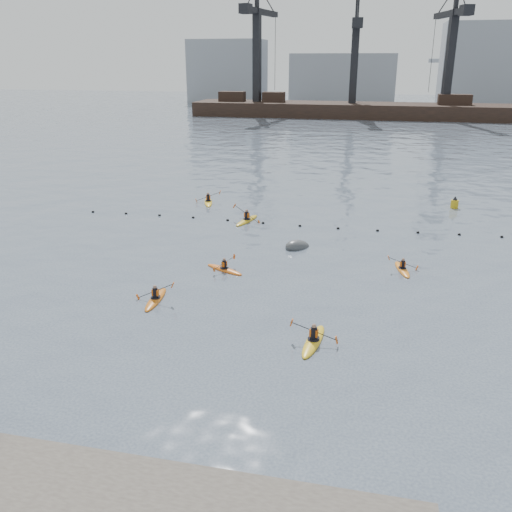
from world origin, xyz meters
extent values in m
plane|color=#3B4556|center=(0.00, 0.00, 0.00)|extent=(400.00, 400.00, 0.00)
sphere|color=black|center=(-17.00, 22.50, 0.03)|extent=(0.24, 0.24, 0.24)
sphere|color=black|center=(-14.00, 22.66, 0.03)|extent=(0.24, 0.24, 0.24)
sphere|color=black|center=(-11.00, 22.75, 0.03)|extent=(0.24, 0.24, 0.24)
sphere|color=black|center=(-8.00, 22.72, 0.03)|extent=(0.24, 0.24, 0.24)
sphere|color=black|center=(-5.00, 22.58, 0.03)|extent=(0.24, 0.24, 0.24)
sphere|color=black|center=(-2.00, 22.41, 0.03)|extent=(0.24, 0.24, 0.24)
sphere|color=black|center=(1.00, 22.28, 0.03)|extent=(0.24, 0.24, 0.24)
sphere|color=black|center=(4.00, 22.25, 0.03)|extent=(0.24, 0.24, 0.24)
sphere|color=black|center=(7.00, 22.34, 0.03)|extent=(0.24, 0.24, 0.24)
sphere|color=black|center=(10.00, 22.50, 0.03)|extent=(0.24, 0.24, 0.24)
sphere|color=black|center=(13.00, 22.66, 0.03)|extent=(0.24, 0.24, 0.24)
sphere|color=black|center=(16.00, 22.75, 0.03)|extent=(0.24, 0.24, 0.24)
cube|color=black|center=(0.00, 110.00, 0.85)|extent=(72.00, 12.00, 4.50)
cube|color=black|center=(-28.00, 110.00, 4.20)|extent=(6.00, 3.00, 2.20)
cube|color=black|center=(-18.00, 110.00, 4.20)|extent=(5.00, 3.00, 2.20)
cube|color=black|center=(22.00, 110.00, 4.20)|extent=(7.00, 3.00, 2.20)
cube|color=black|center=(-22.00, 110.00, 13.10)|extent=(1.85, 1.85, 20.00)
cube|color=black|center=(-21.53, 112.66, 22.50)|extent=(4.31, 17.93, 1.20)
cube|color=black|center=(-23.09, 103.80, 22.50)|extent=(2.62, 2.94, 2.00)
cube|color=black|center=(0.00, 110.00, 11.60)|extent=(1.73, 1.73, 17.00)
cube|color=black|center=(-0.20, 112.24, 19.50)|extent=(2.50, 15.05, 1.20)
cube|color=black|center=(0.46, 104.77, 19.50)|extent=(2.42, 2.78, 2.00)
cube|color=black|center=(0.00, 110.00, 22.60)|extent=(0.87, 0.87, 5.00)
cube|color=black|center=(20.00, 110.00, 12.60)|extent=(1.96, 1.96, 19.00)
cube|color=black|center=(19.34, 112.46, 21.50)|extent=(5.56, 16.73, 1.20)
cube|color=black|center=(21.54, 104.25, 21.50)|extent=(2.80, 3.08, 2.00)
cube|color=gray|center=(-40.00, 150.00, 9.00)|extent=(22.00, 14.00, 18.00)
cube|color=gray|center=(-5.00, 150.00, 7.00)|extent=(30.00, 14.00, 14.00)
cube|color=gray|center=(35.00, 150.00, 11.00)|extent=(26.00, 14.00, 22.00)
cylinder|color=gray|center=(30.00, 170.00, 10.00)|extent=(1.60, 1.60, 20.00)
ellipsoid|color=#C05F12|center=(-4.69, 6.73, 0.04)|extent=(0.87, 3.21, 0.32)
cylinder|color=black|center=(-4.69, 6.73, 0.17)|extent=(0.64, 0.64, 0.06)
cylinder|color=black|center=(-4.69, 6.73, 0.45)|extent=(0.30, 0.30, 0.51)
cube|color=#CF530B|center=(-4.69, 6.73, 0.47)|extent=(0.37, 0.24, 0.34)
sphere|color=#8C6651|center=(-4.69, 6.73, 0.79)|extent=(0.21, 0.21, 0.21)
cylinder|color=black|center=(-4.69, 6.73, 0.54)|extent=(1.99, 0.19, 0.94)
cube|color=#D85914|center=(-5.70, 6.65, 0.12)|extent=(0.20, 0.15, 0.33)
cube|color=#D85914|center=(-3.69, 6.81, 0.97)|extent=(0.20, 0.15, 0.33)
ellipsoid|color=gold|center=(4.30, 3.95, 0.04)|extent=(1.08, 3.44, 0.34)
cylinder|color=black|center=(4.30, 3.95, 0.18)|extent=(0.71, 0.71, 0.06)
cylinder|color=black|center=(4.30, 3.95, 0.48)|extent=(0.32, 0.32, 0.55)
cube|color=#CF530B|center=(4.30, 3.95, 0.50)|extent=(0.41, 0.28, 0.36)
sphere|color=#8C6651|center=(4.30, 3.95, 0.85)|extent=(0.22, 0.22, 0.22)
cylinder|color=black|center=(4.30, 3.95, 0.58)|extent=(2.25, 0.31, 0.60)
cube|color=#D85914|center=(3.24, 4.08, 0.84)|extent=(0.16, 0.16, 0.36)
cube|color=#D85914|center=(5.37, 3.81, 0.32)|extent=(0.16, 0.16, 0.36)
ellipsoid|color=orange|center=(-2.24, 11.87, 0.04)|extent=(2.83, 1.85, 0.29)
cylinder|color=black|center=(-2.24, 11.87, 0.15)|extent=(0.73, 0.73, 0.05)
cylinder|color=black|center=(-2.24, 11.87, 0.41)|extent=(0.27, 0.27, 0.47)
cube|color=#CF530B|center=(-2.24, 11.87, 0.42)|extent=(0.33, 0.38, 0.31)
sphere|color=#8C6651|center=(-2.24, 11.87, 0.72)|extent=(0.19, 0.19, 0.19)
cylinder|color=black|center=(-2.24, 11.87, 0.50)|extent=(0.94, 1.76, 0.38)
cube|color=#D85914|center=(-2.67, 11.05, 0.34)|extent=(0.16, 0.15, 0.31)
cube|color=#D85914|center=(-1.82, 12.68, 0.66)|extent=(0.16, 0.15, 0.31)
ellipsoid|color=gold|center=(-3.43, 22.77, 0.04)|extent=(1.51, 3.59, 0.35)
cylinder|color=black|center=(-3.43, 22.77, 0.19)|extent=(0.80, 0.80, 0.07)
cylinder|color=black|center=(-3.43, 22.77, 0.50)|extent=(0.33, 0.33, 0.57)
cube|color=#CF530B|center=(-3.43, 22.77, 0.52)|extent=(0.44, 0.33, 0.37)
sphere|color=#8C6651|center=(-3.43, 22.77, 0.88)|extent=(0.23, 0.23, 0.23)
cylinder|color=black|center=(-3.43, 22.77, 0.61)|extent=(2.08, 0.53, 1.22)
cube|color=#D85914|center=(-4.52, 23.04, 1.16)|extent=(0.26, 0.20, 0.35)
cube|color=#D85914|center=(-2.34, 22.51, 0.05)|extent=(0.26, 0.20, 0.35)
ellipsoid|color=orange|center=(8.61, 14.31, 0.04)|extent=(1.20, 2.91, 0.29)
cylinder|color=black|center=(8.61, 14.31, 0.15)|extent=(0.64, 0.64, 0.05)
cylinder|color=black|center=(8.61, 14.31, 0.40)|extent=(0.27, 0.27, 0.46)
cube|color=#CF530B|center=(8.61, 14.31, 0.42)|extent=(0.36, 0.26, 0.30)
sphere|color=#8C6651|center=(8.61, 14.31, 0.71)|extent=(0.19, 0.19, 0.19)
cylinder|color=black|center=(8.61, 14.31, 0.49)|extent=(1.79, 0.44, 0.75)
cube|color=#D85914|center=(9.50, 14.52, 0.15)|extent=(0.18, 0.16, 0.30)
cube|color=#D85914|center=(7.73, 14.11, 0.83)|extent=(0.18, 0.16, 0.30)
ellipsoid|color=yellow|center=(-8.30, 27.86, 0.04)|extent=(1.73, 3.46, 0.34)
cylinder|color=black|center=(-8.30, 27.86, 0.18)|extent=(0.81, 0.81, 0.06)
cylinder|color=black|center=(-8.30, 27.86, 0.48)|extent=(0.32, 0.32, 0.56)
cube|color=#CF530B|center=(-8.30, 27.86, 0.50)|extent=(0.44, 0.34, 0.36)
sphere|color=#8C6651|center=(-8.30, 27.86, 0.85)|extent=(0.22, 0.22, 0.22)
cylinder|color=black|center=(-8.30, 27.86, 0.59)|extent=(2.13, 0.74, 0.81)
cube|color=#D85914|center=(-9.33, 27.52, 0.23)|extent=(0.21, 0.20, 0.36)
cube|color=#D85914|center=(-7.27, 28.21, 0.95)|extent=(0.21, 0.20, 0.36)
ellipsoid|color=#3C3E41|center=(1.57, 17.25, 0.00)|extent=(2.36, 2.57, 1.47)
cylinder|color=gold|center=(13.54, 30.86, 0.28)|extent=(0.66, 0.66, 0.85)
cone|color=black|center=(13.54, 30.86, 0.90)|extent=(0.42, 0.42, 0.33)
camera|label=1|loc=(6.58, -18.42, 12.41)|focal=38.00mm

